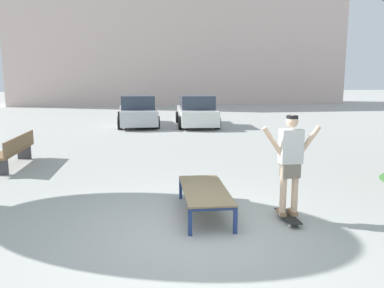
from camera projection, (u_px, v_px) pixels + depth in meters
ground_plane at (198, 234)px, 6.05m from camera, size 120.00×120.00×0.00m
building_facade at (182, 20)px, 33.64m from camera, size 28.56×4.00×14.35m
skate_box at (205, 191)px, 6.84m from camera, size 0.84×1.93×0.46m
skateboard at (288, 216)px, 6.58m from camera, size 0.21×0.80×0.09m
skater at (290, 158)px, 6.41m from camera, size 1.00×0.29×1.69m
car_silver at (137, 112)px, 19.18m from camera, size 2.01×4.25×1.50m
car_white at (197, 112)px, 19.11m from camera, size 2.12×4.30×1.50m
park_bench at (15, 150)px, 10.52m from camera, size 0.53×2.42×0.83m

